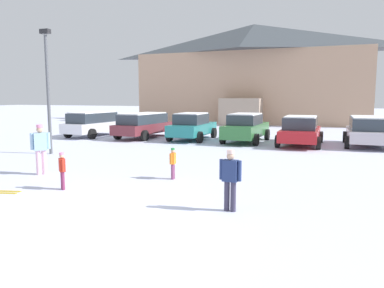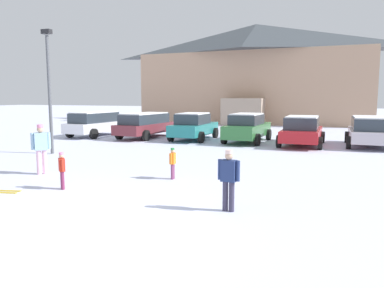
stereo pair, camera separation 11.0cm
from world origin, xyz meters
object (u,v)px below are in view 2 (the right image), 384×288
object	(u,v)px
parked_white_suv	(95,123)
skier_child_in_orange_jacket	(173,162)
skier_adult_in_blue_parka	(41,146)
parked_green_coupe	(247,127)
parked_teal_hatchback	(194,126)
parked_red_sedan	(302,130)
skier_child_in_red_jacket	(62,168)
ski_lodge	(255,73)
parked_silver_wagon	(369,130)
parked_maroon_van	(145,124)
skier_teen_in_navy_coat	(229,177)
lamp_post	(49,85)

from	to	relation	value
parked_white_suv	skier_child_in_orange_jacket	xyz separation A→B (m)	(9.64, -9.89, -0.30)
skier_adult_in_blue_parka	parked_green_coupe	bearing A→B (deg)	67.28
parked_teal_hatchback	parked_red_sedan	bearing A→B (deg)	-4.00
parked_green_coupe	skier_child_in_red_jacket	xyz separation A→B (m)	(-2.65, -12.51, -0.24)
skier_adult_in_blue_parka	skier_child_in_orange_jacket	bearing A→B (deg)	10.56
parked_green_coupe	parked_red_sedan	world-z (taller)	parked_green_coupe
parked_green_coupe	skier_adult_in_blue_parka	size ratio (longest dim) A/B	2.80
ski_lodge	parked_green_coupe	distance (m)	17.14
parked_green_coupe	skier_child_in_orange_jacket	bearing A→B (deg)	-91.34
parked_white_suv	skier_child_in_red_jacket	xyz separation A→B (m)	(7.23, -12.14, -0.27)
parked_silver_wagon	skier_child_in_orange_jacket	world-z (taller)	parked_silver_wagon
parked_white_suv	skier_child_in_orange_jacket	distance (m)	13.81
skier_child_in_red_jacket	parked_white_suv	bearing A→B (deg)	120.79
parked_maroon_van	parked_green_coupe	bearing A→B (deg)	0.79
parked_maroon_van	skier_teen_in_navy_coat	world-z (taller)	parked_maroon_van
parked_green_coupe	parked_silver_wagon	size ratio (longest dim) A/B	1.10
parked_white_suv	skier_teen_in_navy_coat	distance (m)	17.41
parked_teal_hatchback	parked_red_sedan	world-z (taller)	parked_teal_hatchback
skier_child_in_red_jacket	skier_teen_in_navy_coat	bearing A→B (deg)	-4.26
parked_teal_hatchback	skier_adult_in_blue_parka	bearing A→B (deg)	-97.28
parked_red_sedan	skier_adult_in_blue_parka	size ratio (longest dim) A/B	2.78
parked_white_suv	parked_silver_wagon	size ratio (longest dim) A/B	1.06
parked_maroon_van	parked_green_coupe	distance (m)	6.41
parked_teal_hatchback	lamp_post	bearing A→B (deg)	-120.20
parked_silver_wagon	parked_teal_hatchback	bearing A→B (deg)	-178.67
parked_white_suv	skier_teen_in_navy_coat	bearing A→B (deg)	-45.87
parked_maroon_van	parked_green_coupe	world-z (taller)	parked_green_coupe
skier_teen_in_navy_coat	lamp_post	distance (m)	11.42
parked_green_coupe	parked_silver_wagon	bearing A→B (deg)	1.80
parked_white_suv	parked_maroon_van	distance (m)	3.48
ski_lodge	skier_teen_in_navy_coat	distance (m)	30.01
parked_red_sedan	skier_child_in_orange_jacket	xyz separation A→B (m)	(-3.26, -9.80, -0.24)
parked_teal_hatchback	skier_child_in_red_jacket	distance (m)	12.50
skier_teen_in_navy_coat	parked_teal_hatchback	bearing A→B (deg)	113.05
skier_child_in_orange_jacket	ski_lodge	bearing A→B (deg)	95.22
skier_adult_in_blue_parka	lamp_post	world-z (taller)	lamp_post
ski_lodge	skier_child_in_orange_jacket	xyz separation A→B (m)	(2.44, -26.71, -4.28)
parked_teal_hatchback	parked_red_sedan	size ratio (longest dim) A/B	0.92
parked_silver_wagon	parked_green_coupe	bearing A→B (deg)	-178.20
parked_teal_hatchback	parked_silver_wagon	size ratio (longest dim) A/B	1.01
skier_child_in_red_jacket	lamp_post	size ratio (longest dim) A/B	0.19
skier_child_in_red_jacket	parked_teal_hatchback	bearing A→B (deg)	92.64
skier_child_in_orange_jacket	parked_teal_hatchback	bearing A→B (deg)	106.26
parked_silver_wagon	skier_adult_in_blue_parka	bearing A→B (deg)	-134.06
parked_red_sedan	lamp_post	bearing A→B (deg)	-146.89
parked_teal_hatchback	lamp_post	world-z (taller)	lamp_post
lamp_post	skier_child_in_red_jacket	bearing A→B (deg)	-47.39
parked_maroon_van	lamp_post	distance (m)	7.61
parked_maroon_van	parked_silver_wagon	size ratio (longest dim) A/B	1.13
skier_child_in_orange_jacket	skier_teen_in_navy_coat	xyz separation A→B (m)	(2.48, -2.61, 0.24)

